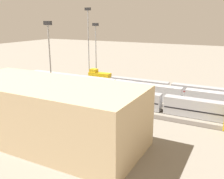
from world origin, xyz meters
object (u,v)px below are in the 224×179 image
at_px(train_on_track_2, 78,80).
at_px(train_on_track_1, 205,92).
at_px(light_mast_0, 88,35).
at_px(light_mast_2, 96,43).
at_px(train_on_track_5, 92,93).
at_px(maintenance_shed, 47,112).
at_px(train_on_track_3, 147,91).
at_px(light_mast_1, 49,51).
at_px(train_on_track_0, 99,76).

height_order(train_on_track_2, train_on_track_1, same).
bearing_deg(train_on_track_1, light_mast_0, -9.72).
height_order(light_mast_0, light_mast_2, light_mast_0).
relative_size(train_on_track_5, maintenance_shed, 2.24).
relative_size(train_on_track_3, light_mast_1, 2.79).
relative_size(train_on_track_2, light_mast_0, 1.53).
bearing_deg(train_on_track_1, maintenance_shed, 61.89).
distance_m(train_on_track_2, train_on_track_5, 21.85).
bearing_deg(light_mast_0, light_mast_2, 171.86).
distance_m(light_mast_1, maintenance_shed, 29.43).
bearing_deg(train_on_track_2, light_mast_2, -93.01).
bearing_deg(train_on_track_2, train_on_track_3, 171.06).
height_order(train_on_track_2, light_mast_2, light_mast_2).
bearing_deg(train_on_track_2, train_on_track_1, -174.16).
relative_size(train_on_track_5, train_on_track_1, 1.34).
xyz_separation_m(train_on_track_2, train_on_track_0, (-4.21, -10.00, 0.14)).
bearing_deg(maintenance_shed, train_on_track_3, -103.14).
relative_size(light_mast_0, light_mast_1, 1.21).
distance_m(light_mast_0, light_mast_1, 37.56).
bearing_deg(train_on_track_5, train_on_track_3, -147.85).
bearing_deg(light_mast_1, train_on_track_1, -147.75).
height_order(train_on_track_2, light_mast_1, light_mast_1).
bearing_deg(light_mast_1, light_mast_2, -82.43).
bearing_deg(light_mast_1, train_on_track_0, -87.80).
bearing_deg(train_on_track_3, light_mast_1, 33.47).
bearing_deg(light_mast_2, maintenance_shed, 110.88).
relative_size(train_on_track_2, light_mast_1, 1.85).
bearing_deg(maintenance_shed, train_on_track_5, -76.92).
height_order(train_on_track_5, maintenance_shed, maintenance_shed).
bearing_deg(light_mast_1, train_on_track_3, -146.53).
distance_m(train_on_track_1, light_mast_0, 55.84).
distance_m(train_on_track_2, light_mast_0, 22.51).
distance_m(train_on_track_1, light_mast_1, 53.35).
xyz_separation_m(train_on_track_2, maintenance_shed, (-22.64, 44.15, 4.51)).
bearing_deg(light_mast_0, maintenance_shed, 114.16).
bearing_deg(light_mast_2, train_on_track_3, 149.41).
bearing_deg(light_mast_0, train_on_track_2, 103.79).
height_order(train_on_track_2, train_on_track_0, train_on_track_0).
distance_m(train_on_track_2, maintenance_shed, 49.82).
relative_size(train_on_track_3, train_on_track_1, 1.00).
distance_m(train_on_track_0, maintenance_shed, 57.36).
height_order(train_on_track_1, light_mast_0, light_mast_0).
xyz_separation_m(train_on_track_5, light_mast_0, (19.30, -28.97, 16.72)).
height_order(train_on_track_5, train_on_track_1, train_on_track_5).
relative_size(train_on_track_2, train_on_track_5, 0.49).
height_order(light_mast_0, maintenance_shed, light_mast_0).
xyz_separation_m(train_on_track_2, train_on_track_5, (-15.87, 15.00, 0.60)).
bearing_deg(train_on_track_2, train_on_track_0, -112.84).
bearing_deg(train_on_track_5, train_on_track_1, -148.80).
xyz_separation_m(light_mast_0, light_mast_2, (-4.13, 0.59, -3.51)).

